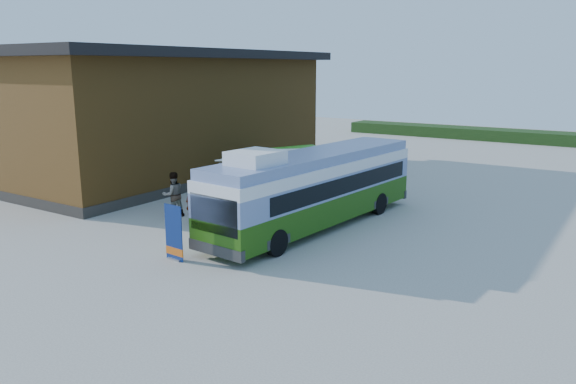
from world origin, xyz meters
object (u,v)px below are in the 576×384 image
Objects in this scene: bus at (315,186)px; slurry_tanker at (282,163)px; person_a at (194,202)px; person_b at (173,194)px; picnic_table at (262,208)px; banner at (174,238)px.

bus reaches higher than slurry_tanker.
person_b is (-1.47, 0.26, 0.08)m from person_a.
picnic_table is 0.72× the size of person_b.
person_b is at bearing 139.59° from banner.
bus is 2.22× the size of slurry_tanker.
bus is 2.67m from picnic_table.
picnic_table is 4.05m from person_b.
person_a is 8.80m from slurry_tanker.
slurry_tanker reaches higher than picnic_table.
person_a is 0.34× the size of slurry_tanker.
bus is 5.94× the size of person_b.
banner is at bearing 70.55° from person_b.
banner is 0.36× the size of slurry_tanker.
bus is at bearing -7.68° from person_a.
slurry_tanker is (-3.97, 12.64, 0.43)m from banner.
banner is 0.98× the size of person_b.
slurry_tanker reaches higher than person_a.
picnic_table is at bearing 5.62° from person_a.
slurry_tanker is at bearing -155.44° from person_b.
slurry_tanker is at bearing 137.38° from bus.
banner is 1.06× the size of person_a.
bus is at bearing -22.61° from slurry_tanker.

